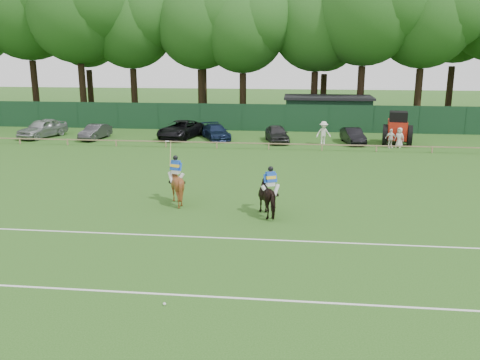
# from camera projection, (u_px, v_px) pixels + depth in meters

# --- Properties ---
(ground) EXTENTS (160.00, 160.00, 0.00)m
(ground) POSITION_uv_depth(u_px,v_px,m) (220.00, 229.00, 21.36)
(ground) COLOR #1E4C14
(ground) RESTS_ON ground
(horse_dark) EXTENTS (1.72, 2.27, 1.75)m
(horse_dark) POSITION_uv_depth(u_px,v_px,m) (270.00, 197.00, 23.03)
(horse_dark) COLOR black
(horse_dark) RESTS_ON ground
(horse_chestnut) EXTENTS (1.95, 2.08, 1.88)m
(horse_chestnut) POSITION_uv_depth(u_px,v_px,m) (176.00, 184.00, 24.87)
(horse_chestnut) COLOR brown
(horse_chestnut) RESTS_ON ground
(sedan_silver) EXTENTS (3.21, 5.05, 1.60)m
(sedan_silver) POSITION_uv_depth(u_px,v_px,m) (42.00, 128.00, 43.70)
(sedan_silver) COLOR #A6A8AB
(sedan_silver) RESTS_ON ground
(sedan_grey) EXTENTS (1.73, 3.87, 1.23)m
(sedan_grey) POSITION_uv_depth(u_px,v_px,m) (95.00, 132.00, 42.91)
(sedan_grey) COLOR #2F2F32
(sedan_grey) RESTS_ON ground
(suv_black) EXTENTS (3.61, 5.74, 1.48)m
(suv_black) POSITION_uv_depth(u_px,v_px,m) (181.00, 130.00, 43.36)
(suv_black) COLOR black
(suv_black) RESTS_ON ground
(sedan_navy) EXTENTS (3.34, 4.59, 1.24)m
(sedan_navy) POSITION_uv_depth(u_px,v_px,m) (216.00, 132.00, 42.88)
(sedan_navy) COLOR #13203D
(sedan_navy) RESTS_ON ground
(hatch_grey) EXTENTS (2.38, 4.25, 1.37)m
(hatch_grey) POSITION_uv_depth(u_px,v_px,m) (277.00, 134.00, 41.55)
(hatch_grey) COLOR #29292B
(hatch_grey) RESTS_ON ground
(estate_black) EXTENTS (1.90, 3.89, 1.23)m
(estate_black) POSITION_uv_depth(u_px,v_px,m) (353.00, 136.00, 40.96)
(estate_black) COLOR black
(estate_black) RESTS_ON ground
(spectator_left) EXTENTS (1.35, 1.00, 1.86)m
(spectator_left) POSITION_uv_depth(u_px,v_px,m) (323.00, 133.00, 40.28)
(spectator_left) COLOR silver
(spectator_left) RESTS_ON ground
(spectator_mid) EXTENTS (0.94, 0.61, 1.49)m
(spectator_mid) POSITION_uv_depth(u_px,v_px,m) (390.00, 138.00, 38.99)
(spectator_mid) COLOR silver
(spectator_mid) RESTS_ON ground
(spectator_right) EXTENTS (0.90, 0.83, 1.55)m
(spectator_right) POSITION_uv_depth(u_px,v_px,m) (399.00, 138.00, 39.17)
(spectator_right) COLOR silver
(spectator_right) RESTS_ON ground
(rider_dark) EXTENTS (0.90, 0.58, 1.41)m
(rider_dark) POSITION_uv_depth(u_px,v_px,m) (271.00, 180.00, 22.83)
(rider_dark) COLOR silver
(rider_dark) RESTS_ON ground
(rider_chestnut) EXTENTS (0.92, 0.73, 2.05)m
(rider_chestnut) POSITION_uv_depth(u_px,v_px,m) (176.00, 168.00, 24.66)
(rider_chestnut) COLOR silver
(rider_chestnut) RESTS_ON ground
(polo_ball) EXTENTS (0.09, 0.09, 0.09)m
(polo_ball) POSITION_uv_depth(u_px,v_px,m) (164.00, 304.00, 15.00)
(polo_ball) COLOR silver
(polo_ball) RESTS_ON ground
(pitch_lines) EXTENTS (60.00, 5.10, 0.01)m
(pitch_lines) POSITION_uv_depth(u_px,v_px,m) (205.00, 263.00, 17.99)
(pitch_lines) COLOR silver
(pitch_lines) RESTS_ON ground
(pitch_rail) EXTENTS (62.10, 0.10, 0.50)m
(pitch_rail) POSITION_uv_depth(u_px,v_px,m) (256.00, 143.00, 38.58)
(pitch_rail) COLOR #997F5B
(pitch_rail) RESTS_ON ground
(perimeter_fence) EXTENTS (92.08, 0.08, 2.50)m
(perimeter_fence) POSITION_uv_depth(u_px,v_px,m) (264.00, 118.00, 47.04)
(perimeter_fence) COLOR #14351E
(perimeter_fence) RESTS_ON ground
(utility_shed) EXTENTS (8.40, 4.40, 3.04)m
(utility_shed) POSITION_uv_depth(u_px,v_px,m) (328.00, 112.00, 49.20)
(utility_shed) COLOR #14331E
(utility_shed) RESTS_ON ground
(tree_row) EXTENTS (96.00, 12.00, 21.00)m
(tree_row) POSITION_uv_depth(u_px,v_px,m) (287.00, 120.00, 54.83)
(tree_row) COLOR #26561C
(tree_row) RESTS_ON ground
(tractor) EXTENTS (2.52, 3.41, 2.65)m
(tractor) POSITION_uv_depth(u_px,v_px,m) (397.00, 129.00, 40.38)
(tractor) COLOR #AD1F10
(tractor) RESTS_ON ground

